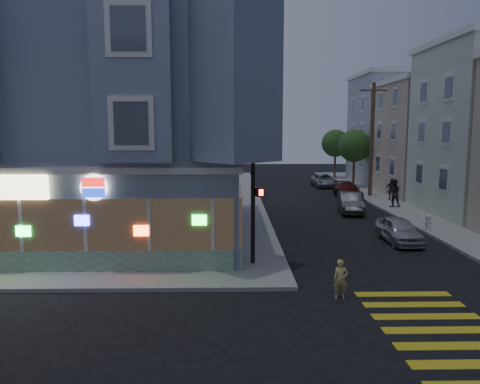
{
  "coord_description": "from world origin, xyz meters",
  "views": [
    {
      "loc": [
        0.7,
        -13.45,
        5.57
      ],
      "look_at": [
        1.1,
        7.4,
        2.73
      ],
      "focal_mm": 35.0,
      "sensor_mm": 36.0,
      "label": 1
    }
  ],
  "objects_px": {
    "pedestrian_b": "(392,189)",
    "parked_car_d": "(324,181)",
    "parked_car_a": "(399,230)",
    "traffic_signal": "(254,175)",
    "running_child": "(341,279)",
    "parked_car_b": "(350,203)",
    "utility_pole": "(372,138)",
    "street_tree_far": "(335,143)",
    "parked_car_c": "(348,191)",
    "fire_hydrant": "(428,222)",
    "pedestrian_a": "(394,193)",
    "street_tree_near": "(354,146)"
  },
  "relations": [
    {
      "from": "pedestrian_a",
      "to": "traffic_signal",
      "type": "xyz_separation_m",
      "value": [
        -10.42,
        -13.64,
        2.64
      ]
    },
    {
      "from": "street_tree_near",
      "to": "parked_car_c",
      "type": "xyz_separation_m",
      "value": [
        -2.09,
        -6.34,
        -3.33
      ]
    },
    {
      "from": "parked_car_c",
      "to": "parked_car_a",
      "type": "bearing_deg",
      "value": -94.62
    },
    {
      "from": "parked_car_a",
      "to": "parked_car_d",
      "type": "distance_m",
      "value": 22.14
    },
    {
      "from": "pedestrian_b",
      "to": "parked_car_c",
      "type": "bearing_deg",
      "value": -18.76
    },
    {
      "from": "parked_car_a",
      "to": "pedestrian_b",
      "type": "bearing_deg",
      "value": 71.38
    },
    {
      "from": "street_tree_far",
      "to": "traffic_signal",
      "type": "distance_m",
      "value": 34.79
    },
    {
      "from": "utility_pole",
      "to": "pedestrian_a",
      "type": "bearing_deg",
      "value": -89.85
    },
    {
      "from": "utility_pole",
      "to": "street_tree_far",
      "type": "height_order",
      "value": "utility_pole"
    },
    {
      "from": "street_tree_far",
      "to": "parked_car_b",
      "type": "relative_size",
      "value": 1.3
    },
    {
      "from": "street_tree_far",
      "to": "utility_pole",
      "type": "bearing_deg",
      "value": -90.82
    },
    {
      "from": "pedestrian_b",
      "to": "parked_car_d",
      "type": "relative_size",
      "value": 0.37
    },
    {
      "from": "utility_pole",
      "to": "traffic_signal",
      "type": "bearing_deg",
      "value": -118.54
    },
    {
      "from": "street_tree_far",
      "to": "pedestrian_b",
      "type": "xyz_separation_m",
      "value": [
        0.8,
        -16.24,
        -2.98
      ]
    },
    {
      "from": "parked_car_a",
      "to": "parked_car_c",
      "type": "relative_size",
      "value": 0.88
    },
    {
      "from": "utility_pole",
      "to": "parked_car_d",
      "type": "distance_m",
      "value": 8.48
    },
    {
      "from": "parked_car_d",
      "to": "traffic_signal",
      "type": "bearing_deg",
      "value": -108.09
    },
    {
      "from": "parked_car_d",
      "to": "traffic_signal",
      "type": "distance_m",
      "value": 27.51
    },
    {
      "from": "running_child",
      "to": "parked_car_b",
      "type": "bearing_deg",
      "value": 75.02
    },
    {
      "from": "pedestrian_b",
      "to": "fire_hydrant",
      "type": "distance_m",
      "value": 10.86
    },
    {
      "from": "street_tree_far",
      "to": "pedestrian_a",
      "type": "bearing_deg",
      "value": -90.55
    },
    {
      "from": "street_tree_near",
      "to": "parked_car_c",
      "type": "height_order",
      "value": "street_tree_near"
    },
    {
      "from": "running_child",
      "to": "fire_hydrant",
      "type": "xyz_separation_m",
      "value": [
        7.0,
        9.71,
        -0.06
      ]
    },
    {
      "from": "utility_pole",
      "to": "parked_car_a",
      "type": "height_order",
      "value": "utility_pole"
    },
    {
      "from": "fire_hydrant",
      "to": "parked_car_a",
      "type": "bearing_deg",
      "value": -137.33
    },
    {
      "from": "parked_car_b",
      "to": "traffic_signal",
      "type": "distance_m",
      "value": 14.42
    },
    {
      "from": "parked_car_a",
      "to": "fire_hydrant",
      "type": "relative_size",
      "value": 4.31
    },
    {
      "from": "fire_hydrant",
      "to": "running_child",
      "type": "bearing_deg",
      "value": -125.79
    },
    {
      "from": "street_tree_near",
      "to": "pedestrian_b",
      "type": "distance_m",
      "value": 8.8
    },
    {
      "from": "traffic_signal",
      "to": "fire_hydrant",
      "type": "height_order",
      "value": "traffic_signal"
    },
    {
      "from": "utility_pole",
      "to": "parked_car_d",
      "type": "height_order",
      "value": "utility_pole"
    },
    {
      "from": "street_tree_far",
      "to": "pedestrian_b",
      "type": "relative_size",
      "value": 3.28
    },
    {
      "from": "pedestrian_a",
      "to": "pedestrian_b",
      "type": "height_order",
      "value": "pedestrian_a"
    },
    {
      "from": "pedestrian_a",
      "to": "utility_pole",
      "type": "bearing_deg",
      "value": -84.7
    },
    {
      "from": "traffic_signal",
      "to": "running_child",
      "type": "bearing_deg",
      "value": -72.04
    },
    {
      "from": "parked_car_c",
      "to": "fire_hydrant",
      "type": "relative_size",
      "value": 4.91
    },
    {
      "from": "street_tree_far",
      "to": "pedestrian_b",
      "type": "bearing_deg",
      "value": -87.18
    },
    {
      "from": "parked_car_d",
      "to": "street_tree_far",
      "type": "bearing_deg",
      "value": 69.04
    },
    {
      "from": "parked_car_c",
      "to": "fire_hydrant",
      "type": "height_order",
      "value": "parked_car_c"
    },
    {
      "from": "street_tree_near",
      "to": "running_child",
      "type": "height_order",
      "value": "street_tree_near"
    },
    {
      "from": "street_tree_far",
      "to": "pedestrian_a",
      "type": "relative_size",
      "value": 2.76
    },
    {
      "from": "utility_pole",
      "to": "street_tree_near",
      "type": "xyz_separation_m",
      "value": [
        0.2,
        6.0,
        -0.86
      ]
    },
    {
      "from": "parked_car_c",
      "to": "parked_car_d",
      "type": "height_order",
      "value": "parked_car_c"
    },
    {
      "from": "utility_pole",
      "to": "street_tree_near",
      "type": "distance_m",
      "value": 6.06
    },
    {
      "from": "street_tree_far",
      "to": "running_child",
      "type": "xyz_separation_m",
      "value": [
        -7.9,
        -36.68,
        -3.28
      ]
    },
    {
      "from": "street_tree_near",
      "to": "parked_car_b",
      "type": "xyz_separation_m",
      "value": [
        -3.56,
        -12.94,
        -3.26
      ]
    },
    {
      "from": "pedestrian_b",
      "to": "parked_car_a",
      "type": "distance_m",
      "value": 13.53
    },
    {
      "from": "pedestrian_b",
      "to": "parked_car_d",
      "type": "height_order",
      "value": "pedestrian_b"
    },
    {
      "from": "fire_hydrant",
      "to": "utility_pole",
      "type": "bearing_deg",
      "value": 86.91
    },
    {
      "from": "parked_car_a",
      "to": "traffic_signal",
      "type": "xyz_separation_m",
      "value": [
        -7.35,
        -3.99,
        3.12
      ]
    }
  ]
}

